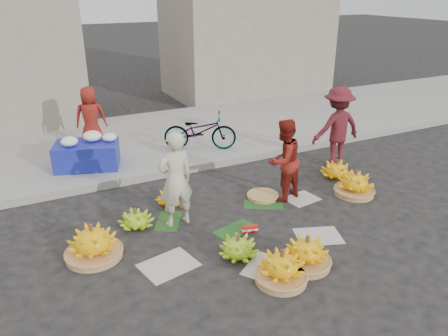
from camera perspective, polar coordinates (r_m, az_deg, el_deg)
name	(u,v)px	position (r m, az deg, el deg)	size (l,w,h in m)	color
ground	(235,222)	(6.78, 1.45, -7.11)	(80.00, 80.00, 0.00)	black
curb	(182,169)	(8.55, -5.48, -0.08)	(40.00, 0.25, 0.15)	gray
sidewalk	(149,138)	(10.42, -9.74, 3.84)	(40.00, 4.00, 0.12)	gray
building_right	(247,15)	(14.83, 3.02, 19.29)	(5.00, 3.00, 5.00)	gray
newspaper_scatter	(262,248)	(6.19, 4.98, -10.35)	(3.20, 1.80, 0.00)	beige
banana_leaves	(223,218)	(6.89, -0.08, -6.53)	(2.00, 1.00, 0.00)	#184717
banana_bunch_0	(93,243)	(6.12, -16.76, -9.34)	(0.79, 0.79, 0.50)	#AD7D48
banana_bunch_1	(238,247)	(5.92, 1.82, -10.29)	(0.57, 0.57, 0.34)	#79B219
banana_bunch_2	(281,268)	(5.51, 7.52, -12.79)	(0.70, 0.70, 0.45)	#AD7D48
banana_bunch_3	(306,253)	(5.83, 10.72, -10.86)	(0.69, 0.69, 0.44)	#AD7D48
banana_bunch_4	(355,184)	(7.90, 16.73, -2.00)	(0.68, 0.68, 0.46)	#AD7D48
banana_bunch_5	(337,170)	(8.53, 14.54, -0.20)	(0.69, 0.69, 0.36)	yellow
banana_bunch_6	(136,219)	(6.72, -11.46, -6.56)	(0.58, 0.58, 0.32)	#79B219
banana_bunch_7	(171,197)	(7.30, -6.97, -3.81)	(0.50, 0.50, 0.32)	yellow
basket_spare	(263,196)	(7.54, 5.08, -3.70)	(0.52, 0.52, 0.06)	#AD7D48
incense_stack	(250,229)	(6.51, 3.38, -7.94)	(0.24, 0.08, 0.10)	red
vendor_cream	(175,180)	(6.45, -6.36, -1.53)	(0.54, 0.35, 1.47)	beige
vendor_red	(284,160)	(7.29, 7.78, 1.00)	(0.68, 0.53, 1.40)	maroon
man_striped	(337,127)	(8.88, 14.53, 5.17)	(1.04, 0.60, 1.61)	maroon
flower_table	(87,153)	(8.79, -17.43, 1.86)	(1.34, 1.07, 0.68)	#161D93
grey_bucket	(69,156)	(9.03, -19.62, 1.54)	(0.34, 0.34, 0.39)	gray
flower_vendor	(91,118)	(9.72, -17.02, 6.29)	(0.65, 0.43, 1.34)	maroon
bicycle	(200,131)	(9.32, -3.16, 4.87)	(1.53, 0.53, 0.81)	gray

